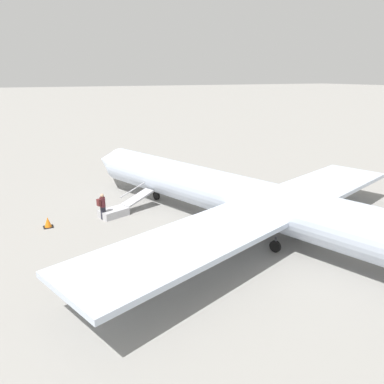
{
  "coord_description": "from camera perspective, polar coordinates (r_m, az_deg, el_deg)",
  "views": [
    {
      "loc": [
        -17.16,
        12.12,
        9.02
      ],
      "look_at": [
        3.46,
        2.07,
        1.81
      ],
      "focal_mm": 35.0,
      "sensor_mm": 36.0,
      "label": 1
    }
  ],
  "objects": [
    {
      "name": "passenger",
      "position": [
        24.83,
        -13.52,
        -1.9
      ],
      "size": [
        0.43,
        0.57,
        1.74
      ],
      "rotation": [
        0.0,
        0.0,
        -1.24
      ],
      "color": "#23232D",
      "rests_on": "ground"
    },
    {
      "name": "airplane_main",
      "position": [
        21.62,
        10.85,
        -1.73
      ],
      "size": [
        31.61,
        24.72,
        6.81
      ],
      "rotation": [
        0.0,
        0.0,
        0.33
      ],
      "color": "silver",
      "rests_on": "ground"
    },
    {
      "name": "traffic_cone_near_stairs",
      "position": [
        24.81,
        -21.11,
        -4.36
      ],
      "size": [
        0.59,
        0.59,
        0.65
      ],
      "color": "black",
      "rests_on": "ground"
    },
    {
      "name": "boarding_stairs",
      "position": [
        25.62,
        -11.1,
        -2.62
      ],
      "size": [
        2.29,
        4.12,
        1.7
      ],
      "rotation": [
        0.0,
        0.0,
        -1.24
      ],
      "color": "#B2B2B7",
      "rests_on": "ground"
    },
    {
      "name": "ground_plane",
      "position": [
        22.87,
        8.55,
        -6.0
      ],
      "size": [
        600.0,
        600.0,
        0.0
      ],
      "primitive_type": "plane",
      "color": "gray"
    }
  ]
}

